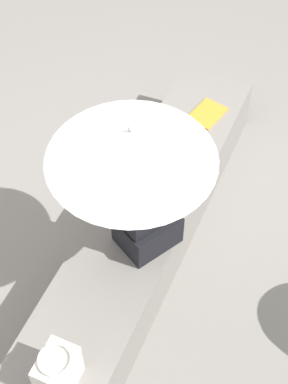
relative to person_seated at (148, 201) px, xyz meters
name	(u,v)px	position (x,y,z in m)	size (l,w,h in m)	color
ground_plane	(141,254)	(-0.16, -0.11, -0.83)	(14.00, 14.00, 0.00)	gray
stone_bench	(141,235)	(-0.16, -0.11, -0.61)	(3.06, 0.57, 0.45)	gray
person_seated	(148,201)	(0.00, 0.00, 0.00)	(0.51, 0.41, 0.90)	black
parasol	(131,145)	(0.09, -0.05, 0.51)	(0.89, 0.89, 1.03)	#B7B7BC
handbag_black	(58,371)	(1.01, -0.06, -0.25)	(0.23, 0.17, 0.29)	silver
magazine	(207,114)	(-1.21, -0.04, -0.38)	(0.28, 0.20, 0.01)	gold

